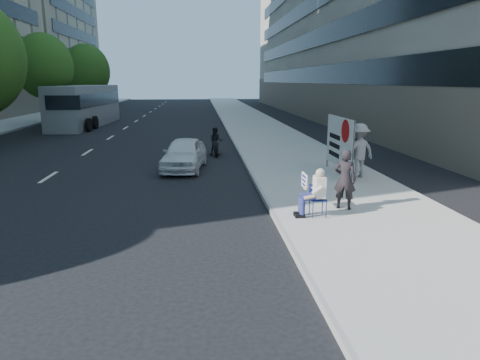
{
  "coord_description": "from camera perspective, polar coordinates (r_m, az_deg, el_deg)",
  "views": [
    {
      "loc": [
        -0.51,
        -8.98,
        3.7
      ],
      "look_at": [
        0.4,
        0.92,
        1.38
      ],
      "focal_mm": 32.0,
      "sensor_mm": 36.0,
      "label": 1
    }
  ],
  "objects": [
    {
      "name": "bus",
      "position": [
        38.29,
        -19.86,
        9.27
      ],
      "size": [
        3.31,
        12.19,
        3.3
      ],
      "rotation": [
        0.0,
        0.0,
        -0.06
      ],
      "color": "slate",
      "rests_on": "ground"
    },
    {
      "name": "tree_far_d",
      "position": [
        41.17,
        -24.7,
        13.62
      ],
      "size": [
        4.8,
        4.8,
        7.65
      ],
      "color": "#382616",
      "rests_on": "ground"
    },
    {
      "name": "near_sidewalk",
      "position": [
        29.55,
        3.56,
        6.05
      ],
      "size": [
        5.0,
        120.0,
        0.15
      ],
      "primitive_type": "cube",
      "color": "#ABA9A0",
      "rests_on": "ground"
    },
    {
      "name": "far_bldg_north",
      "position": [
        77.55,
        -29.34,
        19.17
      ],
      "size": [
        22.0,
        28.0,
        28.0
      ],
      "primitive_type": "cube",
      "color": "tan",
      "rests_on": "ground"
    },
    {
      "name": "near_building",
      "position": [
        45.01,
        18.92,
        20.5
      ],
      "size": [
        14.0,
        70.0,
        20.0
      ],
      "primitive_type": "cube",
      "color": "gray",
      "rests_on": "ground"
    },
    {
      "name": "jogger",
      "position": [
        16.54,
        15.55,
        3.81
      ],
      "size": [
        1.47,
        1.11,
        2.02
      ],
      "primitive_type": "imported",
      "rotation": [
        0.0,
        0.0,
        3.45
      ],
      "color": "gray",
      "rests_on": "near_sidewalk"
    },
    {
      "name": "motorcycle",
      "position": [
        21.68,
        -3.23,
        4.98
      ],
      "size": [
        0.73,
        2.05,
        1.42
      ],
      "rotation": [
        0.0,
        0.0,
        -0.08
      ],
      "color": "black",
      "rests_on": "ground"
    },
    {
      "name": "protest_banner",
      "position": [
        16.88,
        13.09,
        4.96
      ],
      "size": [
        0.08,
        3.06,
        2.2
      ],
      "color": "#4C4C4C",
      "rests_on": "near_sidewalk"
    },
    {
      "name": "tree_far_e",
      "position": [
        54.61,
        -19.82,
        13.51
      ],
      "size": [
        5.4,
        5.4,
        7.89
      ],
      "color": "#382616",
      "rests_on": "ground"
    },
    {
      "name": "pedestrian_woman",
      "position": [
        12.32,
        13.81,
        0.09
      ],
      "size": [
        0.74,
        0.65,
        1.7
      ],
      "primitive_type": "imported",
      "rotation": [
        0.0,
        0.0,
        2.64
      ],
      "color": "black",
      "rests_on": "near_sidewalk"
    },
    {
      "name": "ground",
      "position": [
        9.73,
        -1.9,
        -9.24
      ],
      "size": [
        160.0,
        160.0,
        0.0
      ],
      "primitive_type": "plane",
      "color": "black",
      "rests_on": "ground"
    },
    {
      "name": "seated_protester",
      "position": [
        11.5,
        9.85,
        -1.3
      ],
      "size": [
        0.83,
        1.11,
        1.31
      ],
      "color": "navy",
      "rests_on": "near_sidewalk"
    },
    {
      "name": "white_sedan_near",
      "position": [
        18.29,
        -7.46,
        3.48
      ],
      "size": [
        2.09,
        4.12,
        1.34
      ],
      "primitive_type": "imported",
      "rotation": [
        0.0,
        0.0,
        -0.13
      ],
      "color": "silver",
      "rests_on": "ground"
    }
  ]
}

